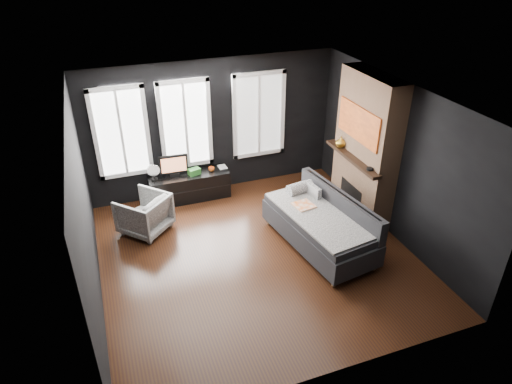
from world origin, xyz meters
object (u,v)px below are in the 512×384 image
object	(u,v)px
media_console	(189,186)
armchair	(144,212)
sofa	(319,222)
mug	(211,169)
mantel_vase	(341,142)
monitor	(174,164)
book	(218,163)

from	to	relation	value
media_console	armchair	bearing A→B (deg)	-139.69
armchair	media_console	bearing A→B (deg)	177.27
sofa	mug	bearing A→B (deg)	109.75
sofa	mantel_vase	size ratio (longest dim) A/B	10.46
mug	mantel_vase	size ratio (longest dim) A/B	0.57
monitor	mug	distance (m)	0.76
armchair	mantel_vase	distance (m)	3.81
mantel_vase	mug	bearing A→B (deg)	152.11
media_console	mantel_vase	bearing A→B (deg)	-24.01
mug	book	size ratio (longest dim) A/B	0.53
book	media_console	bearing A→B (deg)	-174.82
mug	armchair	bearing A→B (deg)	-150.64
armchair	mug	distance (m)	1.71
armchair	book	xyz separation A→B (m)	(1.64, 0.91, 0.26)
armchair	mantel_vase	bearing A→B (deg)	131.82
sofa	book	distance (m)	2.61
armchair	monitor	xyz separation A→B (m)	(0.74, 0.89, 0.40)
armchair	mantel_vase	size ratio (longest dim) A/B	3.79
monitor	book	xyz separation A→B (m)	(0.90, 0.02, -0.14)
monitor	book	size ratio (longest dim) A/B	2.51
book	mantel_vase	world-z (taller)	mantel_vase
monitor	mantel_vase	bearing A→B (deg)	-19.81
monitor	armchair	bearing A→B (deg)	-126.90
sofa	mug	xyz separation A→B (m)	(-1.25, 2.29, 0.14)
sofa	armchair	distance (m)	3.09
armchair	media_console	xyz separation A→B (m)	(1.01, 0.86, -0.12)
sofa	mantel_vase	world-z (taller)	mantel_vase
mug	book	bearing A→B (deg)	26.15
book	monitor	bearing A→B (deg)	-178.65
media_console	mug	world-z (taller)	mug
media_console	mug	distance (m)	0.57
armchair	mantel_vase	xyz separation A→B (m)	(3.67, -0.33, 0.94)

